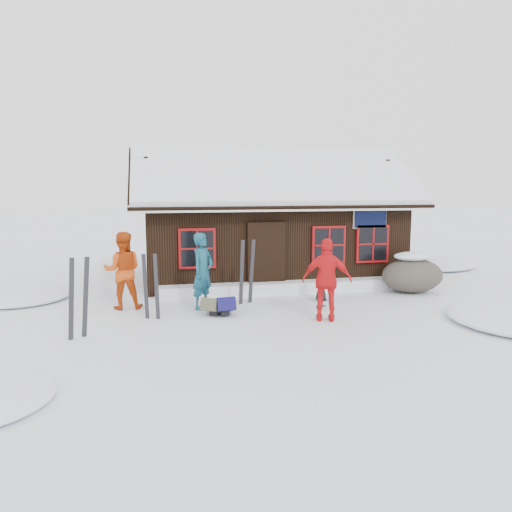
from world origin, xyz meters
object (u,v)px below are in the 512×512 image
object	(u,v)px
skier_orange_right	(327,280)
skier_crouched	(322,284)
skier_orange_left	(123,270)
ski_poles	(321,284)
ski_pair_left	(79,299)
backpack_olive	(213,309)
boulder	(412,274)
backpack_blue	(224,308)
skier_teal	(203,271)

from	to	relation	value
skier_orange_right	skier_crouched	xyz separation A→B (m)	(0.57, 1.95, -0.51)
skier_orange_left	ski_poles	xyz separation A→B (m)	(4.87, -1.13, -0.32)
skier_crouched	ski_poles	world-z (taller)	ski_poles
skier_orange_left	skier_orange_right	bearing A→B (deg)	155.84
ski_pair_left	skier_orange_left	bearing A→B (deg)	49.36
ski_poles	backpack_olive	world-z (taller)	ski_poles
skier_orange_right	boulder	bearing A→B (deg)	-126.67
ski_poles	backpack_blue	size ratio (longest dim) A/B	2.35
skier_orange_left	backpack_blue	distance (m)	2.78
skier_teal	boulder	bearing A→B (deg)	-42.09
backpack_olive	skier_crouched	bearing A→B (deg)	49.87
ski_poles	backpack_blue	bearing A→B (deg)	-179.57
ski_pair_left	backpack_olive	size ratio (longest dim) A/B	3.09
ski_poles	ski_pair_left	bearing A→B (deg)	-167.77
boulder	backpack_blue	bearing A→B (deg)	-166.39
skier_teal	ski_pair_left	distance (m)	3.35
skier_orange_right	ski_pair_left	xyz separation A→B (m)	(-5.40, -0.17, -0.15)
skier_orange_right	skier_teal	bearing A→B (deg)	-14.50
skier_teal	backpack_blue	world-z (taller)	skier_teal
backpack_blue	skier_orange_right	bearing A→B (deg)	-32.85
skier_teal	ski_pair_left	xyz separation A→B (m)	(-2.73, -1.92, -0.16)
ski_poles	backpack_olive	bearing A→B (deg)	179.13
skier_orange_right	boulder	distance (m)	4.30
skier_teal	skier_crouched	xyz separation A→B (m)	(3.23, 0.20, -0.52)
skier_teal	backpack_blue	bearing A→B (deg)	-108.02
skier_orange_left	backpack_olive	xyz separation A→B (m)	(2.14, -1.09, -0.83)
ski_pair_left	skier_orange_right	bearing A→B (deg)	-20.77
ski_pair_left	backpack_olive	world-z (taller)	ski_pair_left
skier_orange_left	ski_poles	bearing A→B (deg)	167.98
skier_teal	skier_orange_right	xyz separation A→B (m)	(2.66, -1.75, -0.01)
skier_teal	ski_pair_left	size ratio (longest dim) A/B	1.12
ski_pair_left	ski_poles	xyz separation A→B (m)	(5.64, 1.22, -0.15)
skier_teal	skier_crouched	world-z (taller)	skier_teal
skier_orange_right	skier_crouched	distance (m)	2.09
skier_crouched	skier_orange_right	bearing A→B (deg)	-145.52
skier_teal	ski_pair_left	bearing A→B (deg)	166.75
skier_orange_left	ski_poles	distance (m)	5.01
boulder	ski_poles	world-z (taller)	ski_poles
boulder	backpack_olive	bearing A→B (deg)	-167.47
skier_crouched	ski_poles	size ratio (longest dim) A/B	0.64
boulder	ski_poles	distance (m)	3.56
skier_teal	backpack_blue	distance (m)	1.16
backpack_olive	skier_teal	bearing A→B (deg)	138.82
ski_pair_left	backpack_blue	xyz separation A→B (m)	(3.15, 1.20, -0.65)
skier_crouched	backpack_olive	size ratio (longest dim) A/B	1.61
boulder	ski_pair_left	world-z (taller)	ski_pair_left
skier_orange_left	backpack_blue	world-z (taller)	skier_orange_left
skier_teal	backpack_olive	size ratio (longest dim) A/B	3.46
skier_teal	skier_orange_right	size ratio (longest dim) A/B	1.01
ski_poles	skier_orange_left	bearing A→B (deg)	166.89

